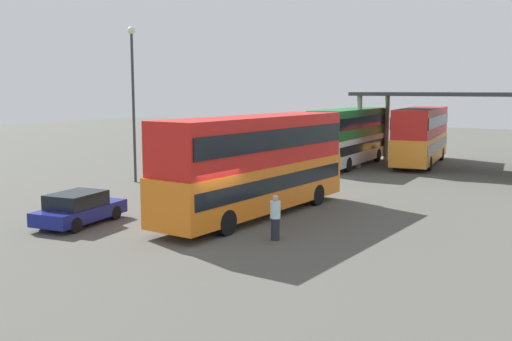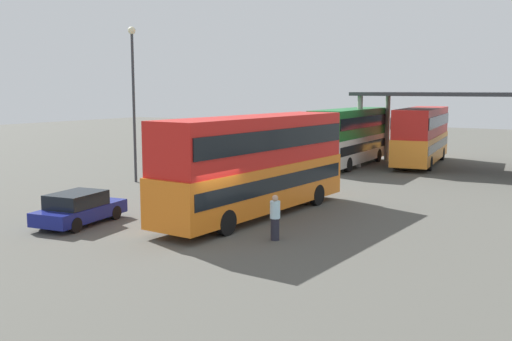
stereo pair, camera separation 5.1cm
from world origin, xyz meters
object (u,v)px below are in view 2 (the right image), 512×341
Objects in this scene: double_decker_mid_row at (422,134)px; pedestrian_waiting at (275,218)px; double_decker_near_canopy at (350,135)px; lamppost_tall at (133,87)px; parked_hatchback at (79,208)px; double_decker_main at (256,162)px.

double_decker_mid_row is 24.83m from pedestrian_waiting.
pedestrian_waiting is (6.17, -21.20, -1.41)m from double_decker_near_canopy.
double_decker_near_canopy is 1.15× the size of lamppost_tall.
double_decker_near_canopy reaches higher than parked_hatchback.
double_decker_mid_row reaches higher than parked_hatchback.
lamppost_tall reaches higher than double_decker_near_canopy.
parked_hatchback is 0.39× the size of double_decker_mid_row.
lamppost_tall is 5.38× the size of pedestrian_waiting.
double_decker_near_canopy is 0.95× the size of double_decker_mid_row.
pedestrian_waiting is (2.86, -3.23, -1.55)m from double_decker_main.
parked_hatchback is at bearing 172.53° from double_decker_near_canopy.
double_decker_main is 1.27× the size of lamppost_tall.
double_decker_mid_row is (4.15, 3.51, 0.02)m from double_decker_near_canopy.
double_decker_main is 1.11× the size of double_decker_near_canopy.
lamppost_tall is (-7.81, -13.88, 3.36)m from double_decker_near_canopy.
lamppost_tall is (-5.90, 9.43, 4.94)m from parked_hatchback.
double_decker_main is 6.85× the size of pedestrian_waiting.
double_decker_main is 12.29m from lamppost_tall.
lamppost_tall reaches higher than double_decker_main.
double_decker_mid_row is 1.20× the size of lamppost_tall.
parked_hatchback is 27.54m from double_decker_mid_row.
double_decker_main is at bearing 170.02° from double_decker_mid_row.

